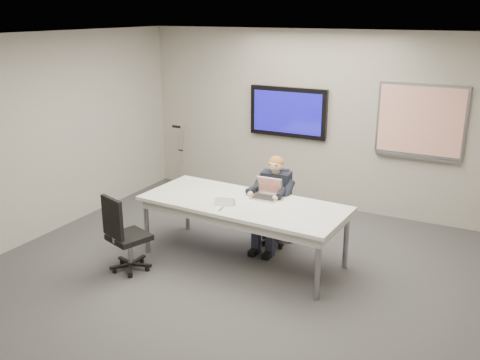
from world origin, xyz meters
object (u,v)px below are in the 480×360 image
at_px(conference_table, 243,209).
at_px(seated_person, 271,213).
at_px(office_chair_near, 127,248).
at_px(laptop, 267,192).
at_px(office_chair_far, 276,221).

bearing_deg(conference_table, seated_person, 75.50).
bearing_deg(office_chair_near, laptop, -118.43).
height_order(office_chair_far, seated_person, seated_person).
bearing_deg(office_chair_near, conference_table, -121.92).
bearing_deg(conference_table, office_chair_near, -137.48).
bearing_deg(laptop, office_chair_far, 95.54).
relative_size(office_chair_near, laptop, 2.84).
relative_size(conference_table, office_chair_far, 2.70).
bearing_deg(office_chair_near, seated_person, -113.46).
xyz_separation_m(office_chair_far, office_chair_near, (-1.26, -1.65, 0.01)).
xyz_separation_m(office_chair_far, laptop, (0.05, -0.43, 0.55)).
bearing_deg(office_chair_far, office_chair_near, -151.42).
height_order(conference_table, seated_person, seated_person).
bearing_deg(laptop, seated_person, 98.18).
height_order(office_chair_far, office_chair_near, office_chair_near).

